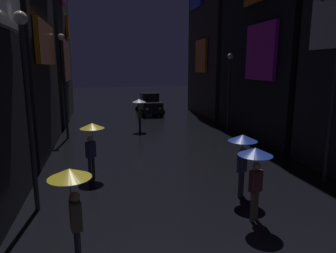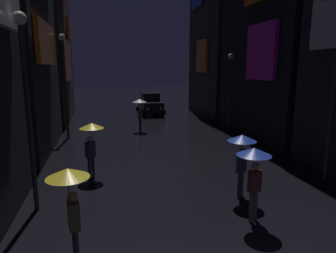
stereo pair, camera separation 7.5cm
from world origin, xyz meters
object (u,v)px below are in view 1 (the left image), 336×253
streetlamp_right_near (336,76)px  pedestrian_near_crossing_yellow (92,135)px  streetlamp_left_near (27,92)px  pedestrian_midstreet_centre_yellow (72,190)px  streetlamp_right_far (229,83)px  pedestrian_foreground_left_clear (139,106)px  car_distant (149,104)px  pedestrian_foreground_right_blue (255,164)px  pedestrian_far_right_blue (242,148)px  streetlamp_left_far (64,75)px

streetlamp_right_near → pedestrian_near_crossing_yellow: bearing=165.0°
streetlamp_left_near → pedestrian_midstreet_centre_yellow: bearing=-65.2°
pedestrian_midstreet_centre_yellow → streetlamp_right_far: size_ratio=0.42×
pedestrian_foreground_left_clear → car_distant: (1.82, 7.06, -0.74)m
pedestrian_midstreet_centre_yellow → pedestrian_near_crossing_yellow: same height
pedestrian_midstreet_centre_yellow → streetlamp_left_near: size_ratio=0.38×
pedestrian_foreground_right_blue → pedestrian_midstreet_centre_yellow: bearing=-171.1°
pedestrian_far_right_blue → car_distant: (0.01, 18.00, -0.74)m
pedestrian_far_right_blue → streetlamp_left_near: 6.54m
pedestrian_foreground_left_clear → car_distant: pedestrian_foreground_left_clear is taller
streetlamp_right_far → streetlamp_right_near: bearing=-90.0°
car_distant → pedestrian_near_crossing_yellow: bearing=-107.2°
pedestrian_foreground_left_clear → streetlamp_left_far: (-4.43, -1.05, 2.03)m
pedestrian_far_right_blue → streetlamp_right_near: size_ratio=0.34×
car_distant → pedestrian_far_right_blue: bearing=-90.0°
pedestrian_far_right_blue → pedestrian_foreground_left_clear: (-1.81, 10.93, 0.00)m
streetlamp_left_far → streetlamp_right_far: bearing=-2.5°
pedestrian_far_right_blue → pedestrian_foreground_left_clear: same height
pedestrian_near_crossing_yellow → streetlamp_left_far: (-1.59, 6.96, 2.03)m
pedestrian_near_crossing_yellow → streetlamp_right_far: (8.41, 6.53, 1.50)m
streetlamp_left_near → streetlamp_right_near: (10.00, 0.07, 0.37)m
pedestrian_far_right_blue → pedestrian_midstreet_centre_yellow: same height
pedestrian_midstreet_centre_yellow → streetlamp_left_far: (-1.30, 12.08, 2.03)m
pedestrian_far_right_blue → pedestrian_foreground_right_blue: (-0.37, -1.48, 0.00)m
pedestrian_near_crossing_yellow → streetlamp_right_far: bearing=37.8°
streetlamp_left_near → streetlamp_right_near: 10.01m
pedestrian_near_crossing_yellow → streetlamp_left_near: size_ratio=0.38×
pedestrian_far_right_blue → pedestrian_foreground_right_blue: 1.53m
streetlamp_left_near → streetlamp_right_far: bearing=41.5°
pedestrian_far_right_blue → streetlamp_right_far: bearing=68.3°
pedestrian_foreground_right_blue → streetlamp_left_far: size_ratio=0.35×
pedestrian_foreground_left_clear → pedestrian_midstreet_centre_yellow: bearing=-103.4°
streetlamp_right_near → streetlamp_left_far: streetlamp_right_near is taller
pedestrian_near_crossing_yellow → streetlamp_right_far: streetlamp_right_far is taller
streetlamp_right_near → streetlamp_right_far: bearing=90.0°
pedestrian_far_right_blue → streetlamp_left_far: (-6.24, 9.89, 2.03)m
pedestrian_foreground_left_clear → pedestrian_far_right_blue: bearing=-80.6°
pedestrian_foreground_right_blue → car_distant: pedestrian_foreground_right_blue is taller
streetlamp_right_near → pedestrian_foreground_left_clear: bearing=118.5°
streetlamp_right_far → streetlamp_left_far: size_ratio=0.84×
pedestrian_far_right_blue → pedestrian_foreground_right_blue: same height
pedestrian_foreground_left_clear → streetlamp_right_near: (5.57, -10.25, 2.21)m
pedestrian_far_right_blue → pedestrian_foreground_left_clear: 11.08m
streetlamp_right_far → streetlamp_left_near: 13.35m
pedestrian_midstreet_centre_yellow → pedestrian_near_crossing_yellow: 5.13m
pedestrian_near_crossing_yellow → car_distant: 15.79m
pedestrian_near_crossing_yellow → streetlamp_left_near: bearing=-124.5°
pedestrian_midstreet_centre_yellow → streetlamp_left_near: (-1.30, 2.81, 1.83)m
pedestrian_foreground_left_clear → streetlamp_left_far: 4.98m
car_distant → streetlamp_left_far: (-6.25, -8.11, 2.78)m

